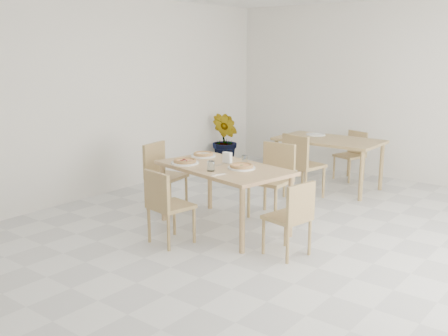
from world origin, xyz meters
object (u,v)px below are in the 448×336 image
Objects in this scene: pizza_mushroom at (203,154)px; napkin_holder at (227,158)px; main_table at (224,173)px; chair_north at (274,174)px; chair_back_n at (353,152)px; chair_back_s at (301,162)px; chair_south at (165,202)px; tumbler_a at (211,166)px; plate_empty at (316,135)px; pizza_pepperoni at (185,161)px; second_table at (329,144)px; plate_pepperoni at (185,163)px; tumbler_b at (245,159)px; plate_mushroom at (203,156)px; pizza_margherita at (242,166)px; plate_margherita at (241,168)px; potted_plant at (226,140)px; chair_west at (161,171)px; chair_east at (293,214)px.

napkin_holder reaches higher than pizza_mushroom.
chair_north reaches higher than main_table.
chair_back_s is at bearing -75.78° from chair_back_n.
chair_north reaches higher than chair_south.
tumbler_a is at bearing -102.45° from chair_south.
pizza_pepperoni is at bearing -94.14° from plate_empty.
second_table is at bearing -86.23° from chair_south.
plate_pepperoni is 0.71m from tumbler_b.
chair_back_s reaches higher than second_table.
plate_empty is at bearing 100.45° from chair_north.
chair_back_n is 2.58× the size of plate_empty.
tumbler_b is (-0.11, -0.48, 0.27)m from chair_north.
plate_mushroom is 0.95× the size of plate_pepperoni.
napkin_holder reaches higher than pizza_margherita.
pizza_mushroom is (-0.72, -0.52, 0.25)m from chair_north.
chair_back_s reaches higher than chair_south.
tumbler_b is at bearing 120.40° from plate_margherita.
plate_pepperoni is 0.33× the size of potted_plant.
chair_west is at bearing -171.39° from tumbler_b.
main_table is at bearing -102.54° from tumbler_b.
chair_west is 3.28m from chair_back_n.
potted_plant is at bearing 10.54° from chair_west.
chair_back_n is (0.58, 3.32, -0.31)m from plate_pepperoni.
plate_mushroom is (-1.63, 0.52, 0.30)m from chair_east.
chair_north is 0.76m from napkin_holder.
pizza_pepperoni is 3.16× the size of tumbler_b.
chair_north reaches higher than plate_mushroom.
main_table is 5.16× the size of plate_pepperoni.
pizza_margherita is at bearing -87.25° from second_table.
chair_north is 1.16× the size of chair_east.
chair_north is 6.66× the size of napkin_holder.
plate_mushroom is 0.80m from tumbler_a.
plate_empty is (-0.30, 0.97, 0.23)m from chair_back_s.
pizza_mushroom is 0.46m from pizza_pepperoni.
chair_back_s is (0.22, 2.43, 0.06)m from chair_south.
chair_east is at bearing -2.57° from plate_pepperoni.
plate_margherita is (-0.85, 0.27, 0.30)m from chair_east.
pizza_mushroom is 3.83× the size of tumbler_b.
pizza_margherita is 0.35× the size of potted_plant.
chair_east is 3.16m from plate_empty.
plate_mushroom is 0.40× the size of chair_back_n.
pizza_margherita reaches higher than plate_margherita.
chair_south is 2.52× the size of plate_pepperoni.
tumbler_a reaches higher than pizza_pepperoni.
second_table is 0.39m from plate_empty.
main_table is at bearing 22.14° from pizza_pepperoni.
potted_plant is (-2.00, 2.79, -0.31)m from tumbler_a.
chair_east is 0.95m from pizza_margherita.
pizza_pepperoni is at bearing 168.59° from tumbler_a.
chair_south is at bearing -93.79° from napkin_holder.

